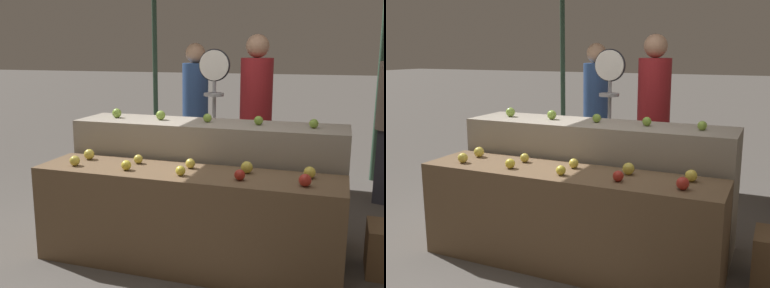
{
  "view_description": "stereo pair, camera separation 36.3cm",
  "coord_description": "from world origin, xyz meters",
  "views": [
    {
      "loc": [
        1.09,
        -3.08,
        1.65
      ],
      "look_at": [
        -0.04,
        0.3,
        0.91
      ],
      "focal_mm": 42.0,
      "sensor_mm": 36.0,
      "label": 1
    },
    {
      "loc": [
        1.42,
        -2.94,
        1.65
      ],
      "look_at": [
        -0.04,
        0.3,
        0.91
      ],
      "focal_mm": 42.0,
      "sensor_mm": 36.0,
      "label": 2
    }
  ],
  "objects": [
    {
      "name": "apple_back_4",
      "position": [
        0.89,
        0.59,
        1.08
      ],
      "size": [
        0.07,
        0.07,
        0.07
      ],
      "primitive_type": "sphere",
      "color": "#84AD3D",
      "rests_on": "display_counter_back"
    },
    {
      "name": "person_vendor_at_scale",
      "position": [
        0.24,
        1.58,
        1.07
      ],
      "size": [
        0.39,
        0.39,
        1.82
      ],
      "rotation": [
        0.0,
        0.0,
        3.32
      ],
      "color": "#2D2D38",
      "rests_on": "ground_plane"
    },
    {
      "name": "apple_front_0",
      "position": [
        -0.88,
        -0.11,
        0.8
      ],
      "size": [
        0.08,
        0.08,
        0.08
      ],
      "primitive_type": "sphere",
      "color": "gold",
      "rests_on": "display_counter_front"
    },
    {
      "name": "apple_front_8",
      "position": [
        0.45,
        0.1,
        0.81
      ],
      "size": [
        0.09,
        0.09,
        0.09
      ],
      "primitive_type": "sphere",
      "color": "gold",
      "rests_on": "display_counter_front"
    },
    {
      "name": "apple_front_1",
      "position": [
        -0.44,
        -0.1,
        0.8
      ],
      "size": [
        0.08,
        0.08,
        0.08
      ],
      "primitive_type": "sphere",
      "color": "gold",
      "rests_on": "display_counter_front"
    },
    {
      "name": "apple_back_1",
      "position": [
        -0.45,
        0.61,
        1.09
      ],
      "size": [
        0.08,
        0.08,
        0.08
      ],
      "primitive_type": "sphere",
      "color": "#84AD3D",
      "rests_on": "display_counter_back"
    },
    {
      "name": "apple_back_3",
      "position": [
        0.44,
        0.6,
        1.08
      ],
      "size": [
        0.08,
        0.08,
        0.08
      ],
      "primitive_type": "sphere",
      "color": "#7AA338",
      "rests_on": "display_counter_back"
    },
    {
      "name": "apple_front_9",
      "position": [
        0.9,
        0.11,
        0.81
      ],
      "size": [
        0.08,
        0.08,
        0.08
      ],
      "primitive_type": "sphere",
      "color": "yellow",
      "rests_on": "display_counter_front"
    },
    {
      "name": "person_customer_right",
      "position": [
        -0.55,
        1.94,
        1.03
      ],
      "size": [
        0.4,
        0.4,
        1.74
      ],
      "rotation": [
        0.0,
        0.0,
        2.71
      ],
      "color": "#2D2D38",
      "rests_on": "ground_plane"
    },
    {
      "name": "apple_back_0",
      "position": [
        -0.88,
        0.61,
        1.09
      ],
      "size": [
        0.09,
        0.09,
        0.09
      ],
      "primitive_type": "sphere",
      "color": "#84AD3D",
      "rests_on": "display_counter_back"
    },
    {
      "name": "apple_front_7",
      "position": [
        0.01,
        0.11,
        0.8
      ],
      "size": [
        0.08,
        0.08,
        0.08
      ],
      "primitive_type": "sphere",
      "color": "yellow",
      "rests_on": "display_counter_front"
    },
    {
      "name": "apple_front_2",
      "position": [
        0.01,
        -0.11,
        0.8
      ],
      "size": [
        0.07,
        0.07,
        0.07
      ],
      "primitive_type": "sphere",
      "color": "gold",
      "rests_on": "display_counter_front"
    },
    {
      "name": "apple_front_4",
      "position": [
        0.89,
        -0.1,
        0.81
      ],
      "size": [
        0.09,
        0.09,
        0.09
      ],
      "primitive_type": "sphere",
      "color": "#B72D23",
      "rests_on": "display_counter_front"
    },
    {
      "name": "produce_scale",
      "position": [
        -0.13,
        1.23,
        1.24
      ],
      "size": [
        0.32,
        0.2,
        1.67
      ],
      "color": "#99999E",
      "rests_on": "ground_plane"
    },
    {
      "name": "display_counter_back",
      "position": [
        0.0,
        0.6,
        0.52
      ],
      "size": [
        2.35,
        0.55,
        1.05
      ],
      "primitive_type": "cube",
      "color": "gray",
      "rests_on": "ground_plane"
    },
    {
      "name": "display_counter_front",
      "position": [
        0.0,
        0.0,
        0.38
      ],
      "size": [
        2.35,
        0.55,
        0.76
      ],
      "primitive_type": "cube",
      "color": "brown",
      "rests_on": "ground_plane"
    },
    {
      "name": "apple_front_6",
      "position": [
        -0.44,
        0.11,
        0.8
      ],
      "size": [
        0.07,
        0.07,
        0.07
      ],
      "primitive_type": "sphere",
      "color": "gold",
      "rests_on": "display_counter_front"
    },
    {
      "name": "apple_front_3",
      "position": [
        0.44,
        -0.1,
        0.8
      ],
      "size": [
        0.08,
        0.08,
        0.08
      ],
      "primitive_type": "sphere",
      "color": "#AD281E",
      "rests_on": "display_counter_front"
    },
    {
      "name": "apple_front_5",
      "position": [
        -0.89,
        0.11,
        0.81
      ],
      "size": [
        0.09,
        0.09,
        0.09
      ],
      "primitive_type": "sphere",
      "color": "gold",
      "rests_on": "display_counter_front"
    },
    {
      "name": "ground_plane",
      "position": [
        0.0,
        0.0,
        0.0
      ],
      "size": [
        60.0,
        60.0,
        0.0
      ],
      "primitive_type": "plane",
      "color": "#59544F"
    },
    {
      "name": "apple_back_2",
      "position": [
        -0.01,
        0.61,
        1.08
      ],
      "size": [
        0.08,
        0.08,
        0.08
      ],
      "primitive_type": "sphere",
      "color": "#84AD3D",
      "rests_on": "display_counter_back"
    }
  ]
}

